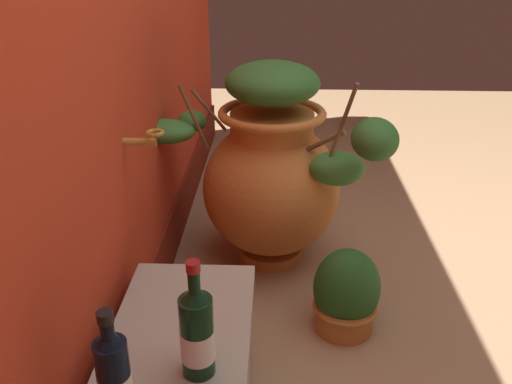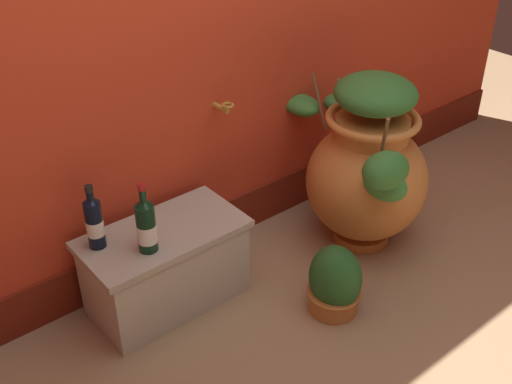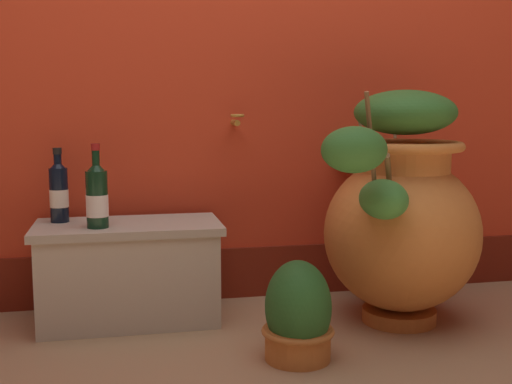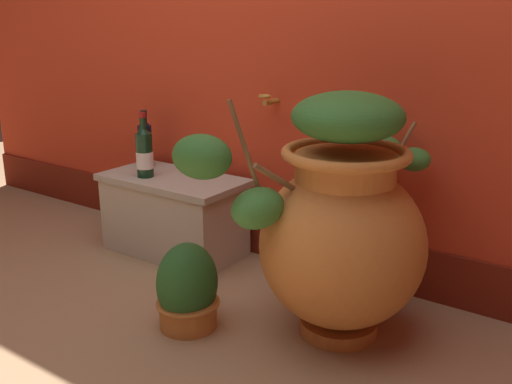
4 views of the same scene
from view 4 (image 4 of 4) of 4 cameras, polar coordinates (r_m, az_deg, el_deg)
name	(u,v)px [view 4 (image 4 of 4)]	position (r m, az deg, el deg)	size (l,w,h in m)	color
ground_plane	(98,368)	(2.07, -15.20, -16.24)	(7.00, 7.00, 0.00)	#9E7A56
terracotta_urn	(340,225)	(2.04, 8.21, -3.26)	(0.72, 0.97, 0.88)	#C17033
stone_ledge	(174,212)	(2.83, -8.01, -1.94)	(0.69, 0.37, 0.38)	beige
wine_bottle_left	(145,142)	(2.98, -10.78, 4.81)	(0.07, 0.07, 0.28)	black
wine_bottle_middle	(144,152)	(2.78, -10.85, 3.88)	(0.08, 0.08, 0.30)	black
potted_shrub	(188,291)	(2.18, -6.71, -9.55)	(0.24, 0.24, 0.33)	#C17033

